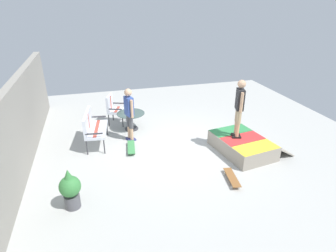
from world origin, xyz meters
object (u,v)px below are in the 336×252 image
at_px(patio_bench, 92,126).
at_px(person_watching, 129,111).
at_px(skate_ramp, 243,145).
at_px(potted_plant, 70,189).
at_px(person_skater, 239,105).
at_px(skateboard_spare, 232,177).
at_px(skateboard_by_bench, 131,147).
at_px(patio_table, 131,118).
at_px(patio_chair_near_house, 114,107).

bearing_deg(patio_bench, person_watching, -89.15).
distance_m(skate_ramp, patio_bench, 4.35).
relative_size(person_watching, potted_plant, 1.78).
distance_m(skate_ramp, person_watching, 3.42).
xyz_separation_m(person_skater, potted_plant, (-1.32, 4.41, -0.91)).
bearing_deg(skateboard_spare, skateboard_by_bench, 44.76).
relative_size(person_watching, skateboard_spare, 1.99).
xyz_separation_m(skate_ramp, potted_plant, (-1.18, 4.57, 0.25)).
bearing_deg(potted_plant, person_watching, -30.65).
distance_m(person_skater, potted_plant, 4.69).
xyz_separation_m(person_skater, skateboard_by_bench, (0.78, 2.87, -1.29)).
xyz_separation_m(patio_table, person_watching, (-0.77, 0.14, 0.54)).
relative_size(patio_chair_near_house, person_skater, 0.62).
height_order(skate_ramp, potted_plant, potted_plant).
xyz_separation_m(skate_ramp, patio_table, (2.32, 2.81, 0.19)).
bearing_deg(skateboard_by_bench, person_skater, -105.24).
height_order(patio_bench, patio_table, patio_bench).
bearing_deg(skate_ramp, patio_chair_near_house, 48.35).
relative_size(skateboard_by_bench, skateboard_spare, 1.00).
height_order(patio_chair_near_house, skateboard_spare, patio_chair_near_house).
height_order(skate_ramp, person_watching, person_watching).
bearing_deg(person_skater, skateboard_spare, 150.30).
relative_size(person_skater, skateboard_by_bench, 2.00).
bearing_deg(person_watching, skateboard_by_bench, 172.68).
bearing_deg(skateboard_by_bench, person_watching, -7.32).
bearing_deg(person_watching, patio_chair_near_house, 14.28).
relative_size(person_skater, potted_plant, 1.78).
relative_size(skateboard_spare, potted_plant, 0.89).
bearing_deg(person_skater, skate_ramp, -130.55).
height_order(patio_table, skateboard_spare, patio_table).
bearing_deg(patio_bench, patio_chair_near_house, -27.79).
bearing_deg(person_watching, patio_bench, 90.85).
bearing_deg(person_skater, patio_chair_near_house, 48.30).
relative_size(patio_table, skateboard_spare, 1.10).
relative_size(skate_ramp, skateboard_spare, 2.45).
distance_m(skate_ramp, potted_plant, 4.73).
bearing_deg(person_watching, skateboard_spare, -143.69).
xyz_separation_m(skateboard_by_bench, potted_plant, (-2.10, 1.54, 0.38)).
relative_size(patio_table, potted_plant, 0.98).
distance_m(patio_table, person_skater, 3.57).
bearing_deg(patio_table, patio_bench, 122.58).
xyz_separation_m(patio_table, skateboard_by_bench, (-1.40, 0.22, -0.32)).
distance_m(person_watching, skateboard_by_bench, 1.07).
bearing_deg(skate_ramp, patio_bench, 69.19).
height_order(person_watching, potted_plant, person_watching).
bearing_deg(patio_chair_near_house, person_watching, -165.72).
distance_m(patio_chair_near_house, person_skater, 4.28).
xyz_separation_m(skate_ramp, skateboard_spare, (-1.20, 0.93, -0.13)).
bearing_deg(person_skater, skateboard_by_bench, 74.76).
distance_m(skate_ramp, skateboard_spare, 1.52).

